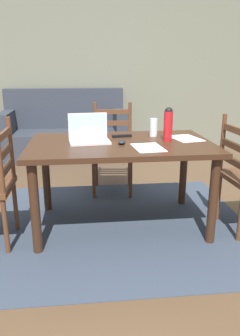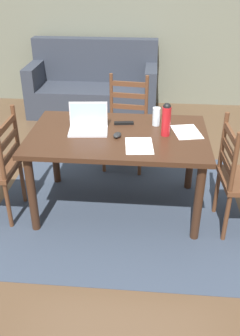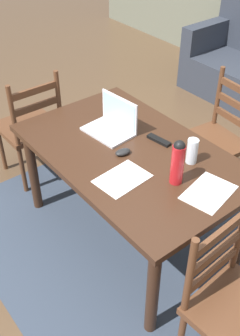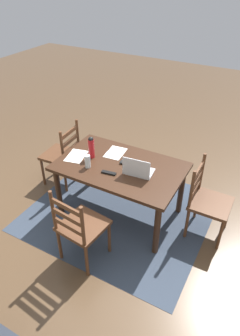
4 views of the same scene
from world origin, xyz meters
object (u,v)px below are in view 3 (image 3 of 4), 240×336
laptop (113,123)px  drinking_glass (192,151)px  chair_far_head (215,140)px  water_bottle (178,161)px  dining_table (131,162)px  tv_remote (159,140)px  computer_mouse (123,152)px  chair_left_near (31,128)px  chair_right_near (235,307)px

laptop → drinking_glass: laptop is taller
chair_far_head → water_bottle: (0.38, -0.83, 0.41)m
dining_table → tv_remote: (0.03, 0.21, 0.10)m
laptop → water_bottle: (0.64, -0.05, 0.09)m
computer_mouse → tv_remote: computer_mouse is taller
water_bottle → computer_mouse: bearing=-169.8°
laptop → computer_mouse: size_ratio=3.40×
chair_far_head → chair_left_near: same height
chair_far_head → drinking_glass: bearing=-63.8°
chair_far_head → drinking_glass: (0.31, -0.63, 0.35)m
dining_table → tv_remote: bearing=81.1°
tv_remote → water_bottle: bearing=-127.3°
chair_far_head → water_bottle: water_bottle is taller
chair_left_near → computer_mouse: size_ratio=9.50×
water_bottle → dining_table: bearing=-179.1°
dining_table → chair_left_near: 1.06m
chair_right_near → water_bottle: bearing=163.1°
dining_table → chair_far_head: chair_far_head is taller
chair_left_near → laptop: 0.87m
chair_right_near → laptop: size_ratio=2.79×
dining_table → drinking_glass: size_ratio=9.40×
laptop → chair_right_near: bearing=-10.7°
chair_far_head → laptop: (-0.26, -0.78, 0.33)m
laptop → tv_remote: laptop is taller
laptop → water_bottle: size_ratio=1.23×
chair_far_head → laptop: laptop is taller
dining_table → chair_left_near: bearing=-169.8°
dining_table → laptop: laptop is taller
chair_left_near → laptop: bearing=17.3°
dining_table → computer_mouse: (0.00, -0.06, 0.11)m
water_bottle → chair_far_head: bearing=114.9°
chair_far_head → chair_left_near: (-1.03, -1.02, 0.00)m
computer_mouse → chair_left_near: bearing=-163.6°
chair_left_near → chair_right_near: (2.06, -0.00, 0.00)m
chair_right_near → laptop: bearing=169.3°
chair_left_near → water_bottle: (1.42, 0.19, 0.41)m
chair_right_near → dining_table: bearing=169.7°
computer_mouse → water_bottle: bearing=19.8°
chair_right_near → water_bottle: 0.79m
tv_remote → chair_right_near: bearing=-119.7°
chair_far_head → water_bottle: 1.00m
dining_table → laptop: bearing=167.7°
dining_table → drinking_glass: (0.31, 0.21, 0.17)m
chair_far_head → laptop: size_ratio=2.79×
chair_far_head → chair_left_near: 1.45m
tv_remote → chair_far_head: bearing=-5.6°
chair_left_near → chair_right_near: size_ratio=1.00×
drinking_glass → laptop: bearing=-164.9°
chair_left_near → chair_far_head: bearing=44.6°
laptop → computer_mouse: bearing=-24.9°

